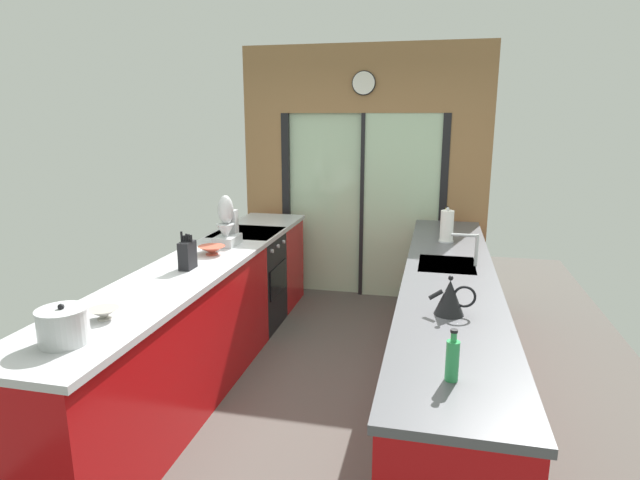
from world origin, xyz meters
name	(u,v)px	position (x,y,z in m)	size (l,w,h in m)	color
ground_plane	(328,366)	(0.00, 0.60, -0.01)	(5.04, 7.60, 0.02)	#4C4742
back_wall_unit	(363,159)	(0.00, 2.40, 1.52)	(2.64, 0.12, 2.70)	olive
left_counter_run	(196,323)	(-0.91, 0.13, 0.47)	(0.62, 3.80, 0.92)	#AD0C0F
right_counter_run	(446,336)	(0.91, 0.30, 0.46)	(0.62, 3.80, 0.92)	#AD0C0F
sink_faucet	(472,244)	(1.05, 0.55, 1.08)	(0.19, 0.02, 0.23)	#B7BABC
oven_range	(249,280)	(-0.91, 1.25, 0.46)	(0.60, 0.60, 0.92)	black
mixing_bowl_near	(104,313)	(-0.89, -0.94, 0.95)	(0.16, 0.16, 0.06)	gray
mixing_bowl_far	(212,250)	(-0.89, 0.42, 0.96)	(0.21, 0.21, 0.07)	#BC4C38
knife_block	(187,255)	(-0.89, 0.02, 1.02)	(0.09, 0.14, 0.27)	black
stand_mixer	(227,226)	(-0.89, 0.74, 1.08)	(0.17, 0.27, 0.42)	#B7BABC
stock_pot	(63,326)	(-0.89, -1.24, 1.01)	(0.24, 0.24, 0.20)	#B7BABC
kettle	(450,297)	(0.89, -0.46, 1.02)	(0.25, 0.16, 0.22)	black
soap_bottle_near	(452,359)	(0.89, -1.21, 1.01)	(0.05, 0.05, 0.22)	#339E56
soap_bottle_far	(446,219)	(0.89, 1.81, 1.01)	(0.06, 0.06, 0.21)	#D1CC4C
paper_towel_roll	(447,226)	(0.89, 1.26, 1.05)	(0.13, 0.13, 0.30)	#B7BABC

